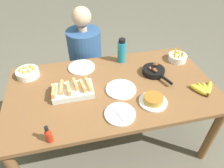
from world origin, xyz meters
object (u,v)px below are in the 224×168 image
object	(u,v)px
fruit_bowl_citrus	(28,73)
person_figure	(86,66)
melon_tray	(73,90)
frittata_plate_center	(153,100)
water_bottle	(122,51)
hot_sauce_bottle	(48,135)
empty_plate_far_right	(121,89)
empty_plate_near_front	(120,114)
banana_bunch	(203,89)
skillet	(154,71)
empty_plate_far_left	(82,67)
fruit_bowl_mango	(177,57)

from	to	relation	value
fruit_bowl_citrus	person_figure	world-z (taller)	person_figure
melon_tray	frittata_plate_center	bearing A→B (deg)	-22.33
water_bottle	hot_sauce_bottle	world-z (taller)	water_bottle
empty_plate_far_right	fruit_bowl_citrus	distance (m)	0.83
empty_plate_near_front	fruit_bowl_citrus	size ratio (longest dim) A/B	1.14
banana_bunch	fruit_bowl_citrus	size ratio (longest dim) A/B	1.18
melon_tray	person_figure	xyz separation A→B (m)	(0.18, 0.70, -0.28)
hot_sauce_bottle	water_bottle	bearing A→B (deg)	48.83
skillet	hot_sauce_bottle	distance (m)	1.03
empty_plate_far_right	person_figure	distance (m)	0.81
empty_plate_far_left	person_figure	world-z (taller)	person_figure
frittata_plate_center	person_figure	size ratio (longest dim) A/B	0.19
fruit_bowl_mango	skillet	bearing A→B (deg)	-153.24
frittata_plate_center	empty_plate_far_left	size ratio (longest dim) A/B	0.88
melon_tray	empty_plate_near_front	size ratio (longest dim) A/B	1.44
banana_bunch	fruit_bowl_citrus	xyz separation A→B (m)	(-1.40, 0.53, 0.02)
fruit_bowl_mango	banana_bunch	bearing A→B (deg)	-90.36
fruit_bowl_mango	melon_tray	bearing A→B (deg)	-166.22
melon_tray	fruit_bowl_citrus	xyz separation A→B (m)	(-0.37, 0.32, 0.00)
banana_bunch	empty_plate_far_left	size ratio (longest dim) A/B	0.95
fruit_bowl_citrus	person_figure	distance (m)	0.72
fruit_bowl_mango	water_bottle	distance (m)	0.55
melon_tray	hot_sauce_bottle	bearing A→B (deg)	-113.31
person_figure	empty_plate_far_left	bearing A→B (deg)	-101.15
empty_plate_far_right	fruit_bowl_citrus	xyz separation A→B (m)	(-0.75, 0.37, 0.03)
hot_sauce_bottle	melon_tray	bearing A→B (deg)	66.69
empty_plate_near_front	person_figure	bearing A→B (deg)	97.50
fruit_bowl_mango	person_figure	distance (m)	1.00
skillet	fruit_bowl_citrus	bearing A→B (deg)	-120.51
empty_plate_far_left	person_figure	bearing A→B (deg)	78.85
hot_sauce_bottle	fruit_bowl_mango	bearing A→B (deg)	28.72
frittata_plate_center	water_bottle	xyz separation A→B (m)	(-0.09, 0.60, 0.09)
empty_plate_near_front	empty_plate_far_right	bearing A→B (deg)	73.61
empty_plate_far_left	hot_sauce_bottle	bearing A→B (deg)	-110.81
empty_plate_far_left	person_figure	xyz separation A→B (m)	(0.07, 0.37, -0.25)
frittata_plate_center	hot_sauce_bottle	size ratio (longest dim) A/B	1.58
banana_bunch	person_figure	size ratio (longest dim) A/B	0.20
skillet	empty_plate_far_right	world-z (taller)	skillet
frittata_plate_center	empty_plate_near_front	xyz separation A→B (m)	(-0.27, -0.06, -0.02)
empty_plate_near_front	frittata_plate_center	bearing A→B (deg)	12.72
melon_tray	empty_plate_near_front	distance (m)	0.43
melon_tray	empty_plate_far_right	size ratio (longest dim) A/B	1.30
empty_plate_far_right	hot_sauce_bottle	bearing A→B (deg)	-147.19
skillet	fruit_bowl_mango	bearing A→B (deg)	97.62
empty_plate_far_right	water_bottle	xyz separation A→B (m)	(0.11, 0.41, 0.10)
banana_bunch	empty_plate_near_front	xyz separation A→B (m)	(-0.72, -0.09, -0.01)
melon_tray	hot_sauce_bottle	distance (m)	0.45
skillet	empty_plate_near_front	xyz separation A→B (m)	(-0.42, -0.40, -0.02)
skillet	empty_plate_far_left	bearing A→B (deg)	-129.65
empty_plate_far_right	fruit_bowl_citrus	size ratio (longest dim) A/B	1.27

